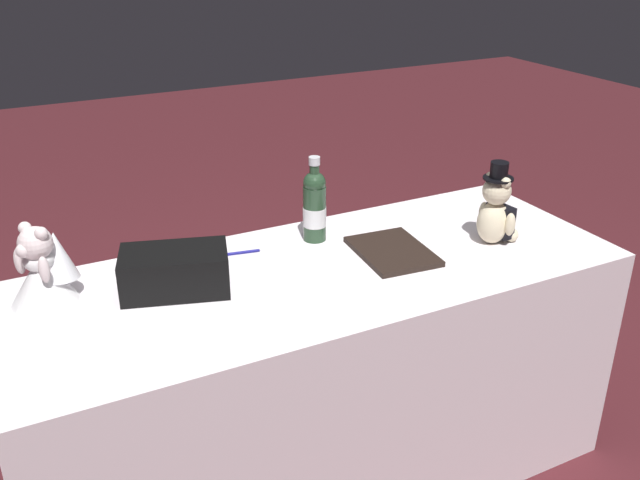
% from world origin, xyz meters
% --- Properties ---
extents(ground_plane, '(12.00, 12.00, 0.00)m').
position_xyz_m(ground_plane, '(0.00, 0.00, 0.00)').
color(ground_plane, '#47191E').
extents(reception_table, '(1.88, 0.72, 0.79)m').
position_xyz_m(reception_table, '(0.00, 0.00, 0.40)').
color(reception_table, white).
rests_on(reception_table, ground_plane).
extents(teddy_bear_groom, '(0.14, 0.15, 0.28)m').
position_xyz_m(teddy_bear_groom, '(-0.60, 0.08, 0.90)').
color(teddy_bear_groom, beige).
rests_on(teddy_bear_groom, reception_table).
extents(teddy_bear_bride, '(0.24, 0.22, 0.23)m').
position_xyz_m(teddy_bear_bride, '(0.76, -0.18, 0.89)').
color(teddy_bear_bride, white).
rests_on(teddy_bear_bride, reception_table).
extents(champagne_bottle, '(0.08, 0.08, 0.29)m').
position_xyz_m(champagne_bottle, '(-0.09, -0.21, 0.92)').
color(champagne_bottle, '#254029').
rests_on(champagne_bottle, reception_table).
extents(signing_pen, '(0.14, 0.03, 0.01)m').
position_xyz_m(signing_pen, '(0.18, -0.21, 0.80)').
color(signing_pen, navy).
rests_on(signing_pen, reception_table).
extents(gift_case_black, '(0.34, 0.25, 0.12)m').
position_xyz_m(gift_case_black, '(0.42, -0.07, 0.85)').
color(gift_case_black, black).
rests_on(gift_case_black, reception_table).
extents(guestbook, '(0.24, 0.30, 0.02)m').
position_xyz_m(guestbook, '(-0.26, 0.01, 0.80)').
color(guestbook, black).
rests_on(guestbook, reception_table).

